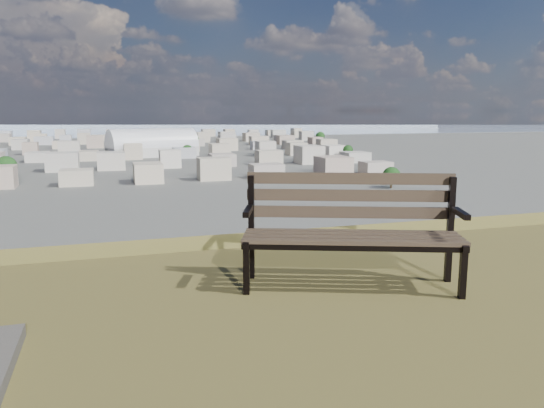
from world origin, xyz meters
name	(u,v)px	position (x,y,z in m)	size (l,w,h in m)	color
park_bench	(351,224)	(-0.72, 2.69, 25.47)	(1.66, 1.03, 0.83)	#443627
arena	(152,148)	(21.93, 316.83, 4.97)	(53.64, 33.03, 21.08)	beige
city_blocks	(112,143)	(0.00, 394.44, 3.50)	(395.00, 361.00, 7.00)	beige
city_trees	(64,149)	(-26.39, 319.00, 4.83)	(406.52, 387.20, 9.98)	#36291B
bay_water	(109,127)	(0.00, 900.00, 0.00)	(2400.00, 700.00, 0.12)	#9CACC7
far_hills	(82,111)	(-60.92, 1402.93, 25.47)	(2050.00, 340.00, 60.00)	#A3B7CB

